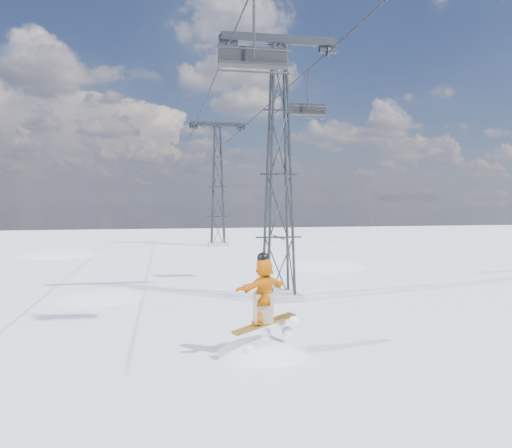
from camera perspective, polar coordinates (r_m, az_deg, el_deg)
The scene contains 8 objects.
ground at distance 14.52m, azimuth 6.77°, elevation -14.94°, with size 120.00×120.00×0.00m, color white.
snow_terrain at distance 37.20m, azimuth -11.32°, elevation -19.26°, with size 39.00×37.00×22.00m.
lift_tower_near at distance 21.78m, azimuth 2.61°, elevation 5.62°, with size 5.20×1.80×11.43m.
lift_tower_far at distance 46.46m, azimuth -4.40°, elevation 4.22°, with size 5.20×1.80×11.43m.
haul_cables at distance 33.67m, azimuth -1.93°, elevation 13.92°, with size 4.46×51.00×0.06m.
snowboarder_jump at distance 15.39m, azimuth 0.68°, elevation -20.28°, with size 4.40×4.40×6.90m.
lift_chair_near at distance 15.96m, azimuth -0.29°, elevation 18.44°, with size 2.15×0.62×2.66m.
lift_chair_mid at distance 25.77m, azimuth 5.88°, elevation 12.82°, with size 1.99×0.57×2.47m.
Camera 1 is at (-4.12, -13.19, 4.47)m, focal length 35.00 mm.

